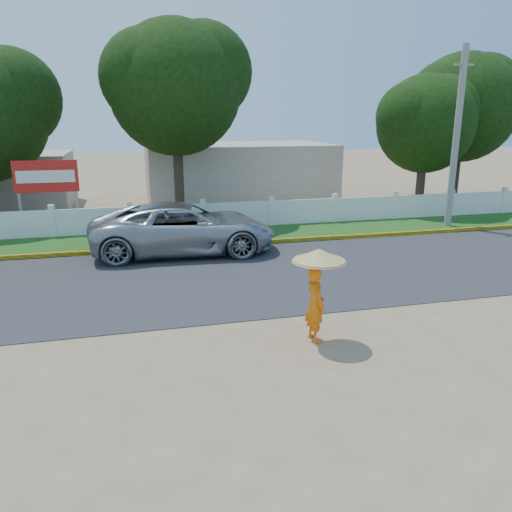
{
  "coord_description": "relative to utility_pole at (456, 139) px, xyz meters",
  "views": [
    {
      "loc": [
        -2.92,
        -9.58,
        4.64
      ],
      "look_at": [
        0.0,
        2.0,
        1.3
      ],
      "focal_mm": 35.0,
      "sensor_mm": 36.0,
      "label": 1
    }
  ],
  "objects": [
    {
      "name": "ground",
      "position": [
        -10.49,
        -9.18,
        -3.74
      ],
      "size": [
        120.0,
        120.0,
        0.0
      ],
      "primitive_type": "plane",
      "color": "#9E8460",
      "rests_on": "ground"
    },
    {
      "name": "fence",
      "position": [
        -10.49,
        2.02,
        -3.19
      ],
      "size": [
        40.0,
        0.1,
        1.1
      ],
      "primitive_type": "cube",
      "color": "silver",
      "rests_on": "ground"
    },
    {
      "name": "vehicle",
      "position": [
        -11.68,
        -1.61,
        -2.85
      ],
      "size": [
        6.5,
        3.24,
        1.77
      ],
      "primitive_type": "imported",
      "rotation": [
        0.0,
        0.0,
        1.52
      ],
      "color": "#9CA0A4",
      "rests_on": "ground"
    },
    {
      "name": "utility_pole",
      "position": [
        0.0,
        0.0,
        0.0
      ],
      "size": [
        0.28,
        0.28,
        7.47
      ],
      "primitive_type": "cylinder",
      "color": "gray",
      "rests_on": "ground"
    },
    {
      "name": "billboard",
      "position": [
        -16.72,
        3.12,
        -1.59
      ],
      "size": [
        2.5,
        0.13,
        2.95
      ],
      "color": "gray",
      "rests_on": "ground"
    },
    {
      "name": "tree_row",
      "position": [
        -9.76,
        4.88,
        1.14
      ],
      "size": [
        33.04,
        7.16,
        8.72
      ],
      "color": "#473828",
      "rests_on": "ground"
    },
    {
      "name": "road",
      "position": [
        -10.49,
        -4.68,
        -3.73
      ],
      "size": [
        60.0,
        7.0,
        0.02
      ],
      "primitive_type": "cube",
      "color": "#38383A",
      "rests_on": "ground"
    },
    {
      "name": "curb",
      "position": [
        -10.49,
        -1.13,
        -3.66
      ],
      "size": [
        40.0,
        0.18,
        0.16
      ],
      "primitive_type": "cube",
      "color": "yellow",
      "rests_on": "ground"
    },
    {
      "name": "grass_verge",
      "position": [
        -10.49,
        0.57,
        -3.72
      ],
      "size": [
        60.0,
        3.5,
        0.03
      ],
      "primitive_type": "cube",
      "color": "#2D601E",
      "rests_on": "ground"
    },
    {
      "name": "building_near",
      "position": [
        -7.49,
        8.82,
        -2.14
      ],
      "size": [
        10.0,
        6.0,
        3.2
      ],
      "primitive_type": "cube",
      "color": "#B7AD99",
      "rests_on": "ground"
    },
    {
      "name": "monk_with_parasol",
      "position": [
        -9.76,
        -9.5,
        -2.41
      ],
      "size": [
        1.12,
        1.12,
        2.03
      ],
      "color": "orange",
      "rests_on": "ground"
    }
  ]
}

